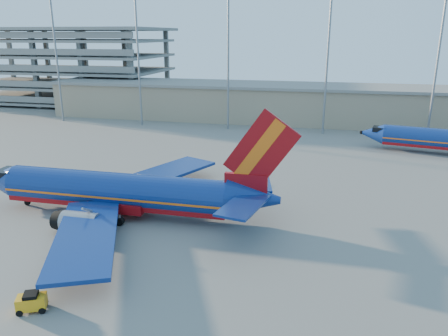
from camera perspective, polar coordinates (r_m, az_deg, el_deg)
The scene contains 6 objects.
ground at distance 50.93m, azimuth -5.61°, elevation -5.57°, with size 220.00×220.00×0.00m, color slate.
terminal_building at distance 103.64m, azimuth 10.24°, elevation 8.34°, with size 122.00×16.00×8.50m.
parking_garage at distance 141.83m, azimuth -20.34°, elevation 12.86°, with size 62.00×32.00×21.40m.
light_mast_row at distance 91.02m, azimuth 6.94°, elevation 15.68°, with size 101.60×1.60×28.65m.
aircraft_main at distance 49.91m, azimuth -12.97°, elevation -3.08°, with size 37.42×36.04×12.68m.
baggage_tug at distance 36.29m, azimuth -23.84°, elevation -15.67°, with size 2.38×1.99×1.47m.
Camera 1 is at (15.68, -44.37, 19.50)m, focal length 35.00 mm.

